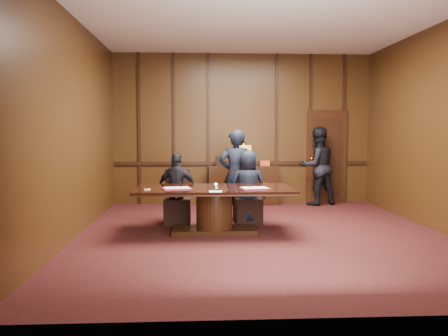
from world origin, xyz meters
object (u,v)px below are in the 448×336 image
sideboard (243,184)px  witness_left (236,175)px  conference_table (214,202)px  signatory_right (248,187)px  witness_right (317,166)px  signatory_left (177,188)px

sideboard → witness_left: size_ratio=0.93×
conference_table → witness_left: (0.44, 1.10, 0.35)m
signatory_right → witness_left: (-0.21, 0.30, 0.19)m
sideboard → witness_left: (-0.33, -1.96, 0.38)m
witness_left → witness_right: bearing=-138.7°
conference_table → signatory_right: signatory_right is taller
sideboard → signatory_left: bearing=-122.3°
signatory_left → witness_right: size_ratio=0.73×
conference_table → signatory_right: size_ratio=1.94×
sideboard → signatory_left: size_ratio=1.23×
witness_right → conference_table: bearing=32.8°
sideboard → signatory_right: bearing=-93.2°
signatory_right → conference_table: bearing=50.7°
witness_left → conference_table: bearing=67.5°
witness_right → signatory_right: bearing=32.4°
sideboard → signatory_left: 2.68m
sideboard → signatory_left: sideboard is taller
sideboard → signatory_left: (-1.43, -2.26, 0.17)m
conference_table → sideboard: bearing=75.7°
sideboard → witness_right: (1.69, -0.16, 0.41)m
signatory_left → witness_left: witness_left is taller
signatory_left → witness_left: (1.09, 0.30, 0.21)m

